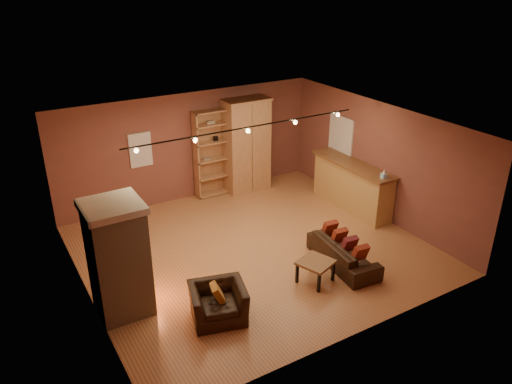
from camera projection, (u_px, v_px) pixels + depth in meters
floor at (253, 249)px, 10.90m from camera, size 7.00×7.00×0.00m
ceiling at (253, 126)px, 9.74m from camera, size 7.00×7.00×0.00m
back_wall at (189, 146)px, 12.86m from camera, size 7.00×0.02×2.80m
left_wall at (80, 233)px, 8.69m from camera, size 0.02×6.50×2.80m
right_wall at (379, 160)px, 11.95m from camera, size 0.02×6.50×2.80m
fireplace at (119, 259)px, 8.58m from camera, size 1.01×0.98×2.12m
back_window at (140, 150)px, 12.18m from camera, size 0.56×0.04×0.86m
bookcase at (211, 152)px, 13.11m from camera, size 0.95×0.37×2.33m
armoire at (246, 145)px, 13.36m from camera, size 1.24×0.71×2.54m
bar_counter at (352, 185)px, 12.55m from camera, size 0.67×2.52×1.21m
tissue_box at (384, 175)px, 11.40m from camera, size 0.12×0.12×0.21m
right_window at (341, 135)px, 12.93m from camera, size 0.05×0.90×1.00m
loveseat at (344, 249)px, 10.22m from camera, size 0.72×1.85×0.76m
armchair at (218, 298)px, 8.63m from camera, size 1.09×0.85×0.84m
coffee_table at (316, 264)px, 9.64m from camera, size 0.77×0.77×0.46m
track_rail at (248, 129)px, 9.94m from camera, size 5.20×0.09×0.13m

